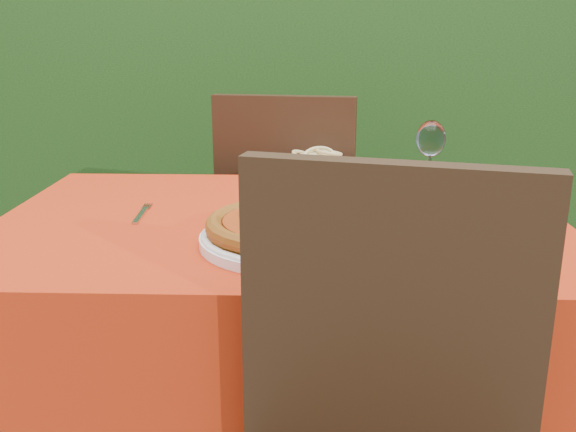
{
  "coord_description": "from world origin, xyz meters",
  "views": [
    {
      "loc": [
        0.06,
        -1.37,
        1.16
      ],
      "look_at": [
        0.02,
        -0.05,
        0.77
      ],
      "focal_mm": 40.0,
      "sensor_mm": 36.0,
      "label": 1
    }
  ],
  "objects_px": {
    "pizza_plate": "(290,229)",
    "wine_glass": "(431,142)",
    "chair_far": "(289,218)",
    "water_glass": "(482,191)",
    "pasta_plate": "(316,173)",
    "fork": "(141,215)"
  },
  "relations": [
    {
      "from": "pizza_plate",
      "to": "wine_glass",
      "type": "relative_size",
      "value": 2.12
    },
    {
      "from": "chair_far",
      "to": "wine_glass",
      "type": "bearing_deg",
      "value": 140.62
    },
    {
      "from": "pizza_plate",
      "to": "water_glass",
      "type": "xyz_separation_m",
      "value": [
        0.44,
        0.29,
        0.01
      ]
    },
    {
      "from": "pasta_plate",
      "to": "wine_glass",
      "type": "xyz_separation_m",
      "value": [
        0.29,
        -0.07,
        0.1
      ]
    },
    {
      "from": "chair_far",
      "to": "water_glass",
      "type": "distance_m",
      "value": 0.76
    },
    {
      "from": "water_glass",
      "to": "wine_glass",
      "type": "relative_size",
      "value": 0.48
    },
    {
      "from": "chair_far",
      "to": "pizza_plate",
      "type": "bearing_deg",
      "value": 99.21
    },
    {
      "from": "pizza_plate",
      "to": "fork",
      "type": "height_order",
      "value": "pizza_plate"
    },
    {
      "from": "wine_glass",
      "to": "pasta_plate",
      "type": "bearing_deg",
      "value": 166.9
    },
    {
      "from": "chair_far",
      "to": "pasta_plate",
      "type": "xyz_separation_m",
      "value": [
        0.08,
        -0.33,
        0.23
      ]
    },
    {
      "from": "pasta_plate",
      "to": "water_glass",
      "type": "relative_size",
      "value": 3.37
    },
    {
      "from": "water_glass",
      "to": "fork",
      "type": "distance_m",
      "value": 0.8
    },
    {
      "from": "fork",
      "to": "chair_far",
      "type": "bearing_deg",
      "value": 61.31
    },
    {
      "from": "pasta_plate",
      "to": "wine_glass",
      "type": "distance_m",
      "value": 0.32
    },
    {
      "from": "pizza_plate",
      "to": "chair_far",
      "type": "bearing_deg",
      "value": 91.82
    },
    {
      "from": "wine_glass",
      "to": "fork",
      "type": "distance_m",
      "value": 0.75
    },
    {
      "from": "chair_far",
      "to": "fork",
      "type": "relative_size",
      "value": 5.63
    },
    {
      "from": "chair_far",
      "to": "pizza_plate",
      "type": "xyz_separation_m",
      "value": [
        0.03,
        -0.84,
        0.23
      ]
    },
    {
      "from": "pizza_plate",
      "to": "pasta_plate",
      "type": "distance_m",
      "value": 0.51
    },
    {
      "from": "wine_glass",
      "to": "fork",
      "type": "bearing_deg",
      "value": -159.5
    },
    {
      "from": "chair_far",
      "to": "wine_glass",
      "type": "distance_m",
      "value": 0.64
    },
    {
      "from": "chair_far",
      "to": "fork",
      "type": "bearing_deg",
      "value": 71.62
    }
  ]
}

